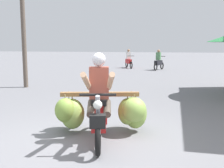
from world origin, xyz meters
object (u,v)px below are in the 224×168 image
Objects in this scene: motorbike_main_loaded at (104,109)px; motorbike_distant_ahead_left at (159,62)px; motorbike_distant_ahead_right at (129,60)px; utility_pole at (23,11)px.

motorbike_distant_ahead_left is (0.20, 13.97, 0.07)m from motorbike_main_loaded.
motorbike_distant_ahead_right is (-2.08, 15.14, 0.07)m from motorbike_main_loaded.
motorbike_main_loaded is 7.25m from utility_pole.
motorbike_distant_ahead_left is 2.56m from motorbike_distant_ahead_right.
motorbike_distant_ahead_right is 10.74m from utility_pole.
motorbike_main_loaded reaches higher than motorbike_distant_ahead_left.
utility_pole is at bearing -104.00° from motorbike_distant_ahead_right.
utility_pole is (-2.53, -10.15, 2.47)m from motorbike_distant_ahead_right.
motorbike_main_loaded reaches higher than motorbike_distant_ahead_right.
motorbike_distant_ahead_left is 0.26× the size of utility_pole.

